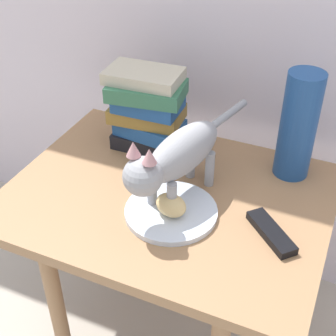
% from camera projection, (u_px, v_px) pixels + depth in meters
% --- Properties ---
extents(ground_plane, '(6.00, 6.00, 0.00)m').
position_uv_depth(ground_plane, '(168.00, 328.00, 1.56)').
color(ground_plane, '#B2A899').
extents(side_table, '(0.81, 0.62, 0.56)m').
position_uv_depth(side_table, '(168.00, 216.00, 1.27)').
color(side_table, '#9E724C').
rests_on(side_table, ground).
extents(plate, '(0.23, 0.23, 0.01)m').
position_uv_depth(plate, '(171.00, 212.00, 1.16)').
color(plate, silver).
rests_on(plate, side_table).
extents(bread_roll, '(0.10, 0.08, 0.05)m').
position_uv_depth(bread_roll, '(171.00, 205.00, 1.13)').
color(bread_roll, '#E0BC7A').
rests_on(bread_roll, plate).
extents(cat, '(0.16, 0.47, 0.23)m').
position_uv_depth(cat, '(176.00, 157.00, 1.13)').
color(cat, '#99999E').
rests_on(cat, side_table).
extents(book_stack, '(0.22, 0.16, 0.24)m').
position_uv_depth(book_stack, '(147.00, 110.00, 1.33)').
color(book_stack, black).
rests_on(book_stack, side_table).
extents(green_vase, '(0.09, 0.09, 0.29)m').
position_uv_depth(green_vase, '(298.00, 126.00, 1.21)').
color(green_vase, navy).
rests_on(green_vase, side_table).
extents(tv_remote, '(0.14, 0.14, 0.02)m').
position_uv_depth(tv_remote, '(271.00, 232.00, 1.09)').
color(tv_remote, black).
rests_on(tv_remote, side_table).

